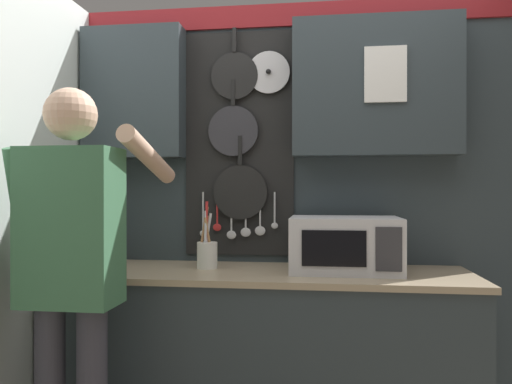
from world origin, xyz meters
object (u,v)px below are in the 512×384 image
at_px(microwave, 345,244).
at_px(person, 72,259).
at_px(knife_block, 100,248).
at_px(utensil_crock, 207,251).

height_order(microwave, person, person).
xyz_separation_m(microwave, person, (-1.12, -0.59, -0.01)).
bearing_deg(knife_block, utensil_crock, 0.06).
xyz_separation_m(utensil_crock, person, (-0.42, -0.59, 0.03)).
relative_size(knife_block, person, 0.15).
distance_m(microwave, person, 1.26).
relative_size(utensil_crock, person, 0.20).
bearing_deg(microwave, knife_block, 179.96).
relative_size(microwave, utensil_crock, 1.55).
height_order(utensil_crock, person, person).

